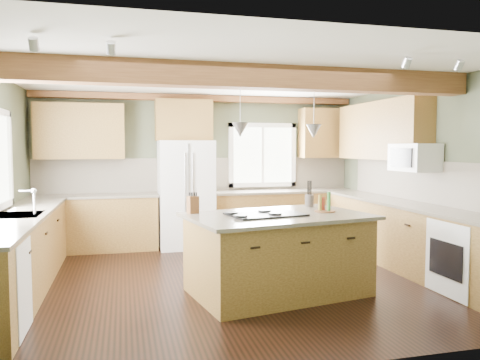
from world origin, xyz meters
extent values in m
plane|color=black|center=(0.00, 0.00, 0.00)|extent=(5.60, 5.60, 0.00)
plane|color=silver|center=(0.00, 0.00, 2.60)|extent=(5.60, 5.60, 0.00)
plane|color=#414933|center=(0.00, 2.50, 1.30)|extent=(5.60, 0.00, 5.60)
plane|color=#414933|center=(2.80, 0.00, 1.30)|extent=(0.00, 5.00, 5.00)
cube|color=#562E18|center=(0.00, -0.65, 2.47)|extent=(5.55, 0.26, 0.26)
cube|color=#562E18|center=(0.00, 2.40, 2.54)|extent=(5.55, 0.20, 0.10)
cube|color=brown|center=(0.00, 2.48, 1.21)|extent=(5.58, 0.03, 0.58)
cube|color=brown|center=(2.78, 0.05, 1.21)|extent=(0.03, 3.70, 0.58)
cube|color=brown|center=(-1.79, 2.20, 0.44)|extent=(2.02, 0.60, 0.88)
cube|color=#484135|center=(-1.79, 2.20, 0.90)|extent=(2.06, 0.64, 0.04)
cube|color=brown|center=(1.49, 2.20, 0.44)|extent=(2.62, 0.60, 0.88)
cube|color=#484135|center=(1.49, 2.20, 0.90)|extent=(2.66, 0.64, 0.04)
cube|color=brown|center=(-2.50, 0.05, 0.44)|extent=(0.60, 3.70, 0.88)
cube|color=#484135|center=(-2.50, 0.05, 0.90)|extent=(0.64, 3.74, 0.04)
cube|color=brown|center=(2.50, 0.05, 0.44)|extent=(0.60, 3.70, 0.88)
cube|color=#484135|center=(2.50, 0.05, 0.90)|extent=(0.64, 3.74, 0.04)
cube|color=brown|center=(-1.99, 2.33, 1.95)|extent=(1.40, 0.35, 0.90)
cube|color=brown|center=(-0.30, 2.33, 2.15)|extent=(0.96, 0.35, 0.70)
cube|color=brown|center=(2.62, 0.90, 1.95)|extent=(0.35, 2.20, 0.90)
cube|color=brown|center=(2.30, 2.33, 1.95)|extent=(0.90, 0.35, 0.90)
cube|color=white|center=(1.15, 2.48, 1.55)|extent=(1.10, 0.04, 1.00)
cube|color=#262628|center=(-2.50, 0.05, 0.91)|extent=(0.50, 0.65, 0.03)
cylinder|color=#B2B2B7|center=(-2.32, 0.05, 1.05)|extent=(0.02, 0.02, 0.28)
cube|color=white|center=(2.49, -1.25, 0.43)|extent=(0.60, 0.72, 0.84)
cube|color=white|center=(2.58, -0.05, 1.55)|extent=(0.40, 0.70, 0.38)
cone|color=#B2B2B7|center=(-0.07, -0.73, 1.88)|extent=(0.18, 0.18, 0.16)
cone|color=#B2B2B7|center=(0.87, -0.56, 1.88)|extent=(0.18, 0.18, 0.16)
cube|color=white|center=(-0.30, 2.12, 0.90)|extent=(0.90, 0.74, 1.80)
cube|color=brown|center=(0.40, -0.65, 0.44)|extent=(2.09, 1.50, 0.88)
cube|color=#484135|center=(0.40, -0.65, 0.90)|extent=(2.24, 1.64, 0.04)
cube|color=black|center=(0.24, -0.68, 0.93)|extent=(0.91, 0.69, 0.02)
cube|color=brown|center=(-0.54, -0.33, 1.02)|extent=(0.14, 0.13, 0.20)
cylinder|color=#38322D|center=(1.02, -0.07, 1.00)|extent=(0.12, 0.12, 0.15)
camera|label=1|loc=(-1.32, -5.72, 1.69)|focal=35.00mm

